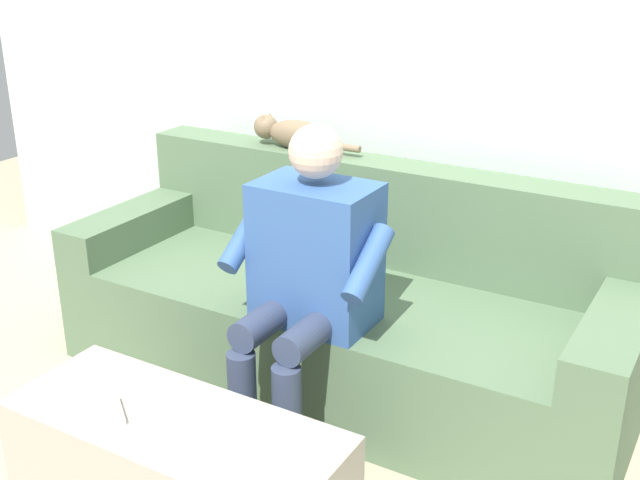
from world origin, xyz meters
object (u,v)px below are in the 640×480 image
couch (349,309)px  cat_on_backrest (292,133)px  person_solo_seated (308,269)px  coffee_table (178,477)px  remote_white (116,411)px

couch → cat_on_backrest: (0.44, -0.28, 0.62)m
person_solo_seated → coffee_table: bearing=85.6°
coffee_table → cat_on_backrest: cat_on_backrest is taller
coffee_table → couch: bearing=-90.0°
cat_on_backrest → remote_white: 1.55m
coffee_table → cat_on_backrest: size_ratio=2.00×
couch → remote_white: (0.16, 1.15, 0.12)m
person_solo_seated → cat_on_backrest: person_solo_seated is taller
cat_on_backrest → couch: bearing=147.5°
cat_on_backrest → person_solo_seated: bearing=125.6°
person_solo_seated → remote_white: bearing=74.0°
cat_on_backrest → remote_white: size_ratio=3.83×
couch → cat_on_backrest: cat_on_backrest is taller
couch → remote_white: size_ratio=16.71×
couch → coffee_table: size_ratio=2.18×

